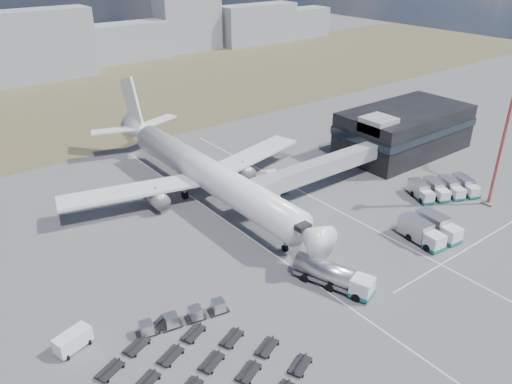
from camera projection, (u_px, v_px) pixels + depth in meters
ground at (326, 278)px, 71.17m from camera, size 420.00×420.00×0.00m
grass_strip at (65, 102)px, 148.98m from camera, size 420.00×90.00×0.01m
lane_markings at (357, 247)px, 78.62m from camera, size 47.12×110.00×0.01m
terminal at (404, 130)px, 111.82m from camera, size 30.40×16.40×11.00m
jet_bridge at (311, 172)px, 92.02m from camera, size 30.30×3.80×7.05m
airliner at (203, 171)px, 91.69m from camera, size 51.59×64.53×17.62m
skyline at (21, 50)px, 174.26m from camera, size 311.48×25.73×23.35m
fuel_tanker at (333, 275)px, 68.81m from camera, size 6.33×11.63×3.66m
pushback_tug at (337, 275)px, 70.78m from camera, size 3.05×1.77×1.38m
utility_van at (73, 341)px, 58.41m from camera, size 4.73×3.17×2.31m
catering_truck at (276, 182)px, 96.43m from camera, size 3.83×6.30×2.70m
service_trucks_near at (430, 229)px, 80.01m from camera, size 7.44×8.60×3.19m
service_trucks_far at (444, 188)px, 94.00m from camera, size 13.38×10.74×2.61m
uld_row at (183, 317)px, 62.39m from camera, size 12.06×3.93×1.66m
floodlight_mast at (506, 133)px, 85.30m from camera, size 2.62×2.12×27.47m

